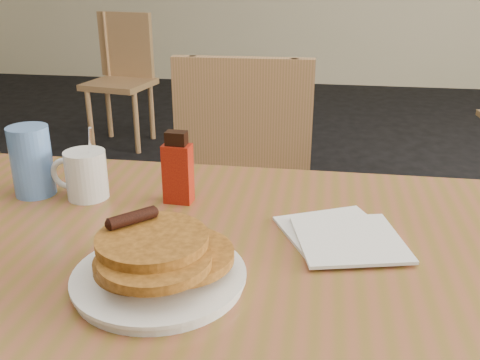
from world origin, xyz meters
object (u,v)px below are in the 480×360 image
Objects in this scene: coffee_mug at (85,174)px; syrup_bottle at (178,170)px; chair_main_far at (237,189)px; blue_tumbler at (32,161)px; main_table at (154,271)px; chair_wall_extra at (123,67)px; pancake_plate at (159,265)px.

syrup_bottle is at bearing -8.07° from coffee_mug.
chair_main_far is 6.52× the size of blue_tumbler.
coffee_mug is (-0.20, 0.19, 0.09)m from main_table.
chair_wall_extra reaches higher than blue_tumbler.
pancake_plate is at bearing -57.98° from chair_wall_extra.
pancake_plate is at bearing -60.30° from coffee_mug.
chair_main_far is at bearing 56.17° from coffee_mug.
chair_main_far is 0.68m from blue_tumbler.
pancake_plate is 1.80× the size of blue_tumbler.
chair_wall_extra is 2.79m from coffee_mug.
coffee_mug reaches higher than pancake_plate.
main_table is 0.12m from pancake_plate.
pancake_plate is 0.37m from coffee_mug.
coffee_mug reaches higher than syrup_bottle.
coffee_mug is 1.06× the size of syrup_bottle.
blue_tumbler is (-0.31, -0.01, 0.00)m from syrup_bottle.
coffee_mug is (-0.22, -0.53, 0.24)m from chair_main_far.
syrup_bottle reaches higher than main_table.
syrup_bottle is (-0.05, 0.29, 0.04)m from pancake_plate.
blue_tumbler is (-0.34, -0.53, 0.26)m from chair_main_far.
main_table is 0.73m from chair_main_far.
blue_tumbler is (0.82, -2.62, 0.29)m from chair_wall_extra.
pancake_plate is at bearing -76.85° from syrup_bottle.
blue_tumbler is (-0.31, 0.19, 0.11)m from main_table.
chair_main_far is 0.62m from coffee_mug.
chair_main_far is at bearing 88.07° from main_table.
syrup_bottle is at bearing 99.70° from pancake_plate.
chair_main_far is at bearing 89.86° from syrup_bottle.
chair_main_far is 0.84m from pancake_plate.
main_table is 1.45× the size of chair_wall_extra.
chair_main_far reaches higher than syrup_bottle.
main_table is 0.38m from blue_tumbler.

